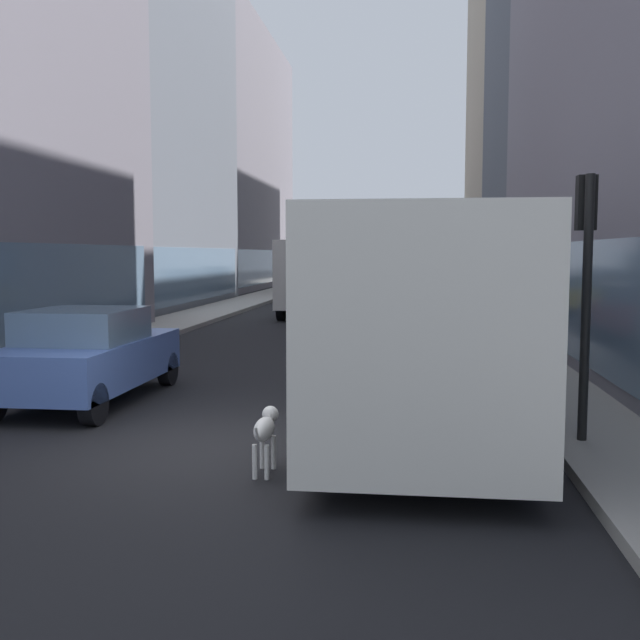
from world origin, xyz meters
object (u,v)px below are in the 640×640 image
at_px(car_blue_hatchback, 88,355).
at_px(dalmatian_dog, 265,429).
at_px(car_yellow_taxi, 413,292).
at_px(car_white_van, 333,278).
at_px(transit_bus, 418,299).
at_px(car_grey_wagon, 413,282).
at_px(car_red_coupe, 414,310).
at_px(box_truck, 316,275).
at_px(car_silver_sedan, 318,282).
at_px(pedestrian_with_handbag, 556,318).
at_px(traffic_light_near, 586,263).

bearing_deg(car_blue_hatchback, dalmatian_dog, -43.41).
bearing_deg(car_yellow_taxi, dalmatian_dog, -94.19).
height_order(car_blue_hatchback, car_yellow_taxi, same).
relative_size(car_white_van, dalmatian_dog, 4.56).
distance_m(transit_bus, dalmatian_dog, 4.77).
xyz_separation_m(car_blue_hatchback, car_grey_wagon, (5.60, 32.79, -0.00)).
bearing_deg(transit_bus, car_grey_wagon, 90.00).
height_order(car_red_coupe, box_truck, box_truck).
xyz_separation_m(car_white_van, dalmatian_dog, (3.81, -43.53, -0.31)).
bearing_deg(dalmatian_dog, car_grey_wagon, 87.19).
bearing_deg(car_grey_wagon, car_yellow_taxi, -90.00).
xyz_separation_m(transit_bus, car_silver_sedan, (-5.60, 30.86, -0.95)).
bearing_deg(car_white_van, transit_bus, -81.89).
bearing_deg(car_yellow_taxi, car_blue_hatchback, -105.08).
bearing_deg(box_truck, dalmatian_dog, -84.19).
relative_size(car_red_coupe, car_blue_hatchback, 0.98).
distance_m(car_white_van, car_silver_sedan, 8.44).
bearing_deg(box_truck, car_blue_hatchback, -95.04).
distance_m(car_red_coupe, car_yellow_taxi, 9.94).
bearing_deg(pedestrian_with_handbag, car_silver_sedan, 109.34).
distance_m(car_blue_hatchback, car_silver_sedan, 31.48).
relative_size(car_grey_wagon, box_truck, 0.58).
distance_m(car_yellow_taxi, box_truck, 4.87).
relative_size(car_red_coupe, traffic_light_near, 1.21).
relative_size(car_white_van, car_grey_wagon, 1.01).
distance_m(car_blue_hatchback, traffic_light_near, 8.15).
xyz_separation_m(car_silver_sedan, pedestrian_with_handbag, (8.93, -25.45, 0.19)).
height_order(pedestrian_with_handbag, traffic_light_near, traffic_light_near).
height_order(car_white_van, box_truck, box_truck).
height_order(box_truck, pedestrian_with_handbag, box_truck).
xyz_separation_m(car_grey_wagon, dalmatian_dog, (-1.79, -36.40, -0.31)).
bearing_deg(dalmatian_dog, car_white_van, 95.01).
height_order(car_grey_wagon, car_silver_sedan, same).
height_order(car_red_coupe, car_blue_hatchback, same).
bearing_deg(traffic_light_near, box_truck, 106.76).
height_order(car_silver_sedan, traffic_light_near, traffic_light_near).
xyz_separation_m(transit_bus, car_blue_hatchback, (-5.60, -0.63, -0.96)).
relative_size(car_blue_hatchback, box_truck, 0.56).
bearing_deg(car_red_coupe, transit_bus, -90.00).
distance_m(car_blue_hatchback, pedestrian_with_handbag, 10.78).
bearing_deg(traffic_light_near, transit_bus, 127.35).
relative_size(car_white_van, traffic_light_near, 1.29).
distance_m(transit_bus, car_yellow_taxi, 20.17).
height_order(car_red_coupe, traffic_light_near, traffic_light_near).
bearing_deg(pedestrian_with_handbag, traffic_light_near, -98.61).
bearing_deg(car_red_coupe, traffic_light_near, -80.80).
bearing_deg(car_blue_hatchback, pedestrian_with_handbag, 34.02).
bearing_deg(car_white_van, traffic_light_near, -79.62).
bearing_deg(car_grey_wagon, box_truck, -105.26).
bearing_deg(dalmatian_dog, car_blue_hatchback, 136.59).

